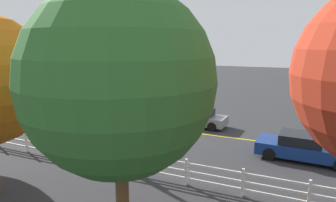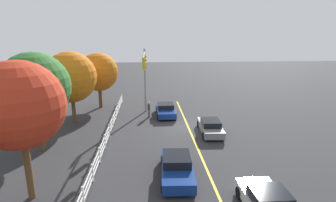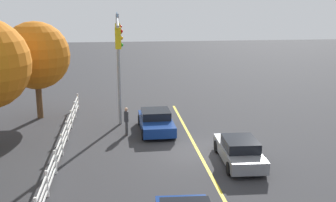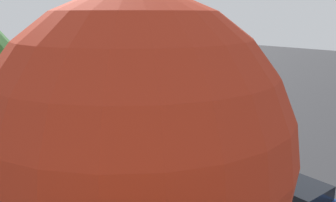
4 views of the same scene
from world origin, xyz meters
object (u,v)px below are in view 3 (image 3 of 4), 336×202
at_px(car_0, 239,151).
at_px(pedestrian, 126,120).
at_px(tree_3, 36,56).
at_px(car_2, 156,121).

relative_size(car_0, pedestrian, 2.65).
distance_m(car_0, pedestrian, 7.46).
bearing_deg(pedestrian, car_0, 139.21).
bearing_deg(tree_3, pedestrian, -127.29).
xyz_separation_m(car_0, tree_3, (9.51, 11.26, 3.67)).
bearing_deg(car_0, car_2, 35.29).
distance_m(car_2, pedestrian, 1.91).
xyz_separation_m(pedestrian, tree_3, (4.43, 5.82, 3.37)).
relative_size(car_2, pedestrian, 2.57).
relative_size(pedestrian, tree_3, 0.26).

